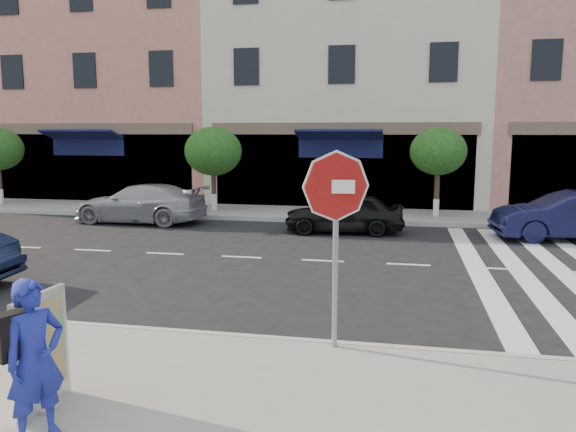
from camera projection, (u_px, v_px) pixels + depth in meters
The scene contains 13 objects.
ground at pixel (290, 314), 9.46m from camera, with size 120.00×120.00×0.00m, color black.
sidewalk_near at pixel (221, 422), 5.81m from camera, with size 60.00×4.50×0.15m, color gray.
sidewalk_far at pixel (349, 215), 20.11m from camera, with size 60.00×3.00×0.15m, color gray.
building_west_mid at pixel (134, 48), 27.02m from camera, with size 10.00×9.00×14.00m, color tan.
building_centre at pixel (352, 76), 25.21m from camera, with size 11.00×9.00×11.00m, color beige.
street_tree_wb at pixel (213, 152), 20.55m from camera, with size 2.10×2.10×3.06m.
street_tree_c at pixel (438, 152), 18.99m from camera, with size 1.90×1.90×3.04m.
stop_sign at pixel (336, 207), 7.35m from camera, with size 0.94×0.16×2.67m.
photographer at pixel (35, 360), 5.25m from camera, with size 0.57×0.38×1.57m, color navy.
poster_board at pixel (42, 353), 5.86m from camera, with size 0.30×0.82×1.25m.
car_far_left at pixel (140, 203), 18.82m from camera, with size 1.82×4.47×1.30m, color #9A9A9F.
car_far_mid at pixel (344, 213), 16.95m from camera, with size 1.44×3.57×1.22m, color black.
car_far_right at pixel (571, 216), 15.77m from camera, with size 1.46×4.19×1.38m, color black.
Camera 1 is at (1.74, -8.93, 3.06)m, focal length 35.00 mm.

